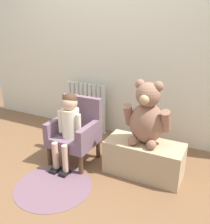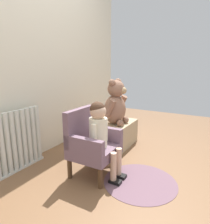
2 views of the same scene
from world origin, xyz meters
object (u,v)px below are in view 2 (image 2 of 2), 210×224
low_bench (116,135)px  large_teddy_bear (115,104)px  radiator (19,141)px  child_armchair (91,142)px  child_figure (100,129)px  floor_rug (140,182)px

low_bench → large_teddy_bear: size_ratio=1.24×
radiator → low_bench: size_ratio=0.88×
radiator → child_armchair: size_ratio=0.97×
low_bench → child_armchair: bearing=-175.0°
radiator → child_armchair: 0.73m
child_armchair → large_teddy_bear: large_teddy_bear is taller
child_armchair → child_figure: bearing=-90.0°
child_armchair → floor_rug: child_armchair is taller
low_bench → large_teddy_bear: bearing=89.5°
child_armchair → child_figure: (0.00, -0.11, 0.15)m
radiator → floor_rug: radiator is taller
child_armchair → child_figure: 0.19m
child_figure → floor_rug: child_figure is taller
radiator → floor_rug: (0.36, -1.16, -0.30)m
child_armchair → low_bench: child_armchair is taller
large_teddy_bear → child_figure: bearing=-164.8°
radiator → floor_rug: bearing=-72.7°
floor_rug → child_armchair: bearing=98.4°
low_bench → floor_rug: bearing=-138.7°
floor_rug → large_teddy_bear: bearing=42.3°
child_figure → large_teddy_bear: large_teddy_bear is taller
child_armchair → floor_rug: 0.58m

